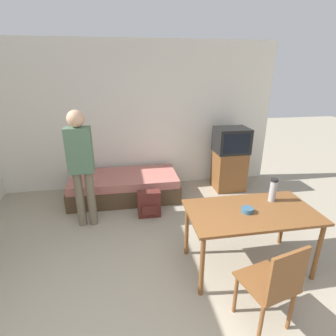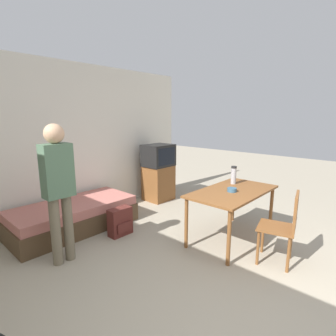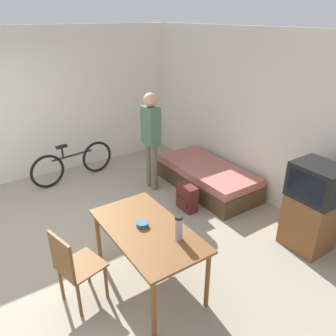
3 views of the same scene
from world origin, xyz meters
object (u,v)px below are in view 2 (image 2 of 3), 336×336
at_px(thermos_flask, 234,174).
at_px(backpack, 120,222).
at_px(dining_table, 232,196).
at_px(person_standing, 58,184).
at_px(mate_bowl, 232,190).
at_px(wooden_chair, 285,224).
at_px(tv, 158,172).
at_px(daybed, 74,216).

distance_m(thermos_flask, backpack, 1.90).
xyz_separation_m(dining_table, person_standing, (-1.96, 1.24, 0.34)).
bearing_deg(dining_table, mate_bowl, -161.39).
bearing_deg(mate_bowl, backpack, 125.39).
bearing_deg(backpack, mate_bowl, -54.61).
bearing_deg(wooden_chair, person_standing, 131.39).
distance_m(tv, thermos_flask, 1.96).
xyz_separation_m(dining_table, wooden_chair, (-0.16, -0.80, -0.15)).
bearing_deg(person_standing, tv, 18.49).
distance_m(daybed, backpack, 0.81).
bearing_deg(backpack, thermos_flask, -40.11).
distance_m(wooden_chair, thermos_flask, 1.16).
bearing_deg(backpack, daybed, 117.21).
distance_m(tv, dining_table, 2.18).
bearing_deg(tv, thermos_flask, -98.05).
relative_size(wooden_chair, thermos_flask, 3.26).
bearing_deg(mate_bowl, tv, 72.38).
relative_size(daybed, mate_bowl, 14.53).
bearing_deg(wooden_chair, daybed, 113.41).
height_order(wooden_chair, person_standing, person_standing).
bearing_deg(person_standing, thermos_flask, -24.85).
distance_m(daybed, wooden_chair, 3.11).
relative_size(person_standing, backpack, 4.02).
xyz_separation_m(person_standing, thermos_flask, (2.29, -1.06, -0.10)).
bearing_deg(tv, backpack, -154.42).
distance_m(tv, wooden_chair, 3.00).
height_order(dining_table, backpack, dining_table).
xyz_separation_m(thermos_flask, mate_bowl, (-0.40, -0.20, -0.13)).
height_order(wooden_chair, backpack, wooden_chair).
bearing_deg(dining_table, tv, 73.85).
xyz_separation_m(daybed, thermos_flask, (1.72, -1.86, 0.69)).
bearing_deg(wooden_chair, mate_bowl, 83.04).
distance_m(dining_table, person_standing, 2.34).
relative_size(tv, dining_table, 0.85).
relative_size(tv, person_standing, 0.70).
relative_size(person_standing, thermos_flask, 6.11).
bearing_deg(wooden_chair, thermos_flask, 63.05).
distance_m(wooden_chair, backpack, 2.31).
bearing_deg(wooden_chair, dining_table, 78.61).
height_order(daybed, thermos_flask, thermos_flask).
relative_size(dining_table, mate_bowl, 10.72).
xyz_separation_m(thermos_flask, backpack, (-1.35, 1.14, -0.69)).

